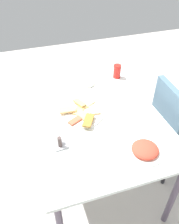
# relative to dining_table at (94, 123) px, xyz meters

# --- Properties ---
(ground_plane) EXTENTS (6.00, 6.00, 0.00)m
(ground_plane) POSITION_rel_dining_table_xyz_m (0.00, 0.00, -0.67)
(ground_plane) COLOR #BDB5AD
(dining_table) EXTENTS (1.24, 0.93, 0.75)m
(dining_table) POSITION_rel_dining_table_xyz_m (0.00, 0.00, 0.00)
(dining_table) COLOR white
(dining_table) RESTS_ON ground_plane
(dining_chair) EXTENTS (0.44, 0.45, 0.90)m
(dining_chair) POSITION_rel_dining_table_xyz_m (0.07, 0.70, -0.17)
(dining_chair) COLOR slate
(dining_chair) RESTS_ON ground_plane
(pide_platter) EXTENTS (0.35, 0.32, 0.04)m
(pide_platter) POSITION_rel_dining_table_xyz_m (-0.04, -0.08, 0.09)
(pide_platter) COLOR white
(pide_platter) RESTS_ON dining_table
(salad_plate_greens) EXTENTS (0.23, 0.23, 0.06)m
(salad_plate_greens) POSITION_rel_dining_table_xyz_m (0.42, 0.18, 0.09)
(salad_plate_greens) COLOR white
(salad_plate_greens) RESTS_ON dining_table
(salad_plate_rice) EXTENTS (0.22, 0.22, 0.05)m
(salad_plate_rice) POSITION_rel_dining_table_xyz_m (-0.41, 0.07, 0.09)
(salad_plate_rice) COLOR white
(salad_plate_rice) RESTS_ON dining_table
(soda_can) EXTENTS (0.07, 0.07, 0.12)m
(soda_can) POSITION_rel_dining_table_xyz_m (-0.45, 0.37, 0.13)
(soda_can) COLOR red
(soda_can) RESTS_ON dining_table
(paper_napkin) EXTENTS (0.19, 0.19, 0.00)m
(paper_napkin) POSITION_rel_dining_table_xyz_m (-0.31, 0.31, 0.07)
(paper_napkin) COLOR white
(paper_napkin) RESTS_ON dining_table
(fork) EXTENTS (0.16, 0.07, 0.00)m
(fork) POSITION_rel_dining_table_xyz_m (-0.31, 0.29, 0.08)
(fork) COLOR silver
(fork) RESTS_ON paper_napkin
(spoon) EXTENTS (0.17, 0.06, 0.00)m
(spoon) POSITION_rel_dining_table_xyz_m (-0.31, 0.33, 0.08)
(spoon) COLOR silver
(spoon) RESTS_ON paper_napkin
(condiment_caddy) EXTENTS (0.10, 0.10, 0.08)m
(condiment_caddy) POSITION_rel_dining_table_xyz_m (0.21, -0.30, 0.10)
(condiment_caddy) COLOR #B2B2B7
(condiment_caddy) RESTS_ON dining_table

